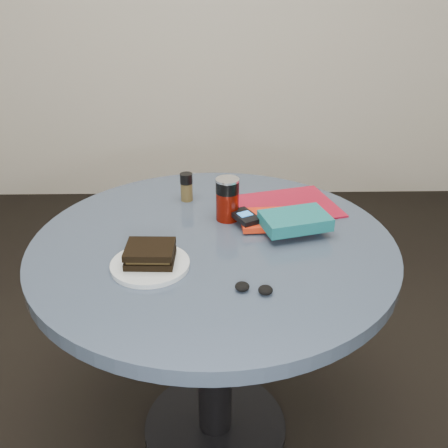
{
  "coord_description": "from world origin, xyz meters",
  "views": [
    {
      "loc": [
        0.01,
        -1.19,
        1.43
      ],
      "look_at": [
        0.03,
        0.0,
        0.8
      ],
      "focal_mm": 40.0,
      "sensor_mm": 36.0,
      "label": 1
    }
  ],
  "objects_px": {
    "pepper_grinder": "(187,187)",
    "magazine": "(284,207)",
    "table": "(214,289)",
    "plate": "(150,265)",
    "novel": "(295,220)",
    "red_book": "(275,219)",
    "mp3_player": "(245,217)",
    "headphones": "(254,288)",
    "sandwich": "(150,254)",
    "soda_can": "(227,199)"
  },
  "relations": [
    {
      "from": "pepper_grinder",
      "to": "magazine",
      "type": "xyz_separation_m",
      "value": [
        0.3,
        -0.06,
        -0.04
      ]
    },
    {
      "from": "table",
      "to": "plate",
      "type": "bearing_deg",
      "value": -139.89
    },
    {
      "from": "pepper_grinder",
      "to": "novel",
      "type": "relative_size",
      "value": 0.5
    },
    {
      "from": "red_book",
      "to": "pepper_grinder",
      "type": "bearing_deg",
      "value": 144.32
    },
    {
      "from": "mp3_player",
      "to": "headphones",
      "type": "relative_size",
      "value": 1.14
    },
    {
      "from": "sandwich",
      "to": "mp3_player",
      "type": "relative_size",
      "value": 1.14
    },
    {
      "from": "soda_can",
      "to": "headphones",
      "type": "xyz_separation_m",
      "value": [
        0.05,
        -0.37,
        -0.06
      ]
    },
    {
      "from": "novel",
      "to": "mp3_player",
      "type": "bearing_deg",
      "value": 145.89
    },
    {
      "from": "table",
      "to": "sandwich",
      "type": "distance_m",
      "value": 0.28
    },
    {
      "from": "novel",
      "to": "plate",
      "type": "bearing_deg",
      "value": -171.81
    },
    {
      "from": "sandwich",
      "to": "headphones",
      "type": "bearing_deg",
      "value": -25.43
    },
    {
      "from": "magazine",
      "to": "red_book",
      "type": "bearing_deg",
      "value": -125.39
    },
    {
      "from": "headphones",
      "to": "table",
      "type": "bearing_deg",
      "value": 111.07
    },
    {
      "from": "novel",
      "to": "soda_can",
      "type": "bearing_deg",
      "value": 138.28
    },
    {
      "from": "table",
      "to": "sandwich",
      "type": "bearing_deg",
      "value": -141.3
    },
    {
      "from": "mp3_player",
      "to": "headphones",
      "type": "height_order",
      "value": "mp3_player"
    },
    {
      "from": "sandwich",
      "to": "magazine",
      "type": "xyz_separation_m",
      "value": [
        0.38,
        0.33,
        -0.03
      ]
    },
    {
      "from": "magazine",
      "to": "red_book",
      "type": "distance_m",
      "value": 0.12
    },
    {
      "from": "table",
      "to": "novel",
      "type": "height_order",
      "value": "novel"
    },
    {
      "from": "novel",
      "to": "mp3_player",
      "type": "distance_m",
      "value": 0.15
    },
    {
      "from": "table",
      "to": "soda_can",
      "type": "xyz_separation_m",
      "value": [
        0.04,
        0.13,
        0.23
      ]
    },
    {
      "from": "novel",
      "to": "pepper_grinder",
      "type": "bearing_deg",
      "value": 128.51
    },
    {
      "from": "sandwich",
      "to": "soda_can",
      "type": "bearing_deg",
      "value": 51.89
    },
    {
      "from": "sandwich",
      "to": "soda_can",
      "type": "height_order",
      "value": "soda_can"
    },
    {
      "from": "plate",
      "to": "soda_can",
      "type": "xyz_separation_m",
      "value": [
        0.2,
        0.26,
        0.06
      ]
    },
    {
      "from": "pepper_grinder",
      "to": "headphones",
      "type": "relative_size",
      "value": 0.95
    },
    {
      "from": "table",
      "to": "magazine",
      "type": "height_order",
      "value": "magazine"
    },
    {
      "from": "plate",
      "to": "novel",
      "type": "height_order",
      "value": "novel"
    },
    {
      "from": "magazine",
      "to": "mp3_player",
      "type": "relative_size",
      "value": 2.93
    },
    {
      "from": "soda_can",
      "to": "magazine",
      "type": "height_order",
      "value": "soda_can"
    },
    {
      "from": "soda_can",
      "to": "novel",
      "type": "xyz_separation_m",
      "value": [
        0.19,
        -0.09,
        -0.02
      ]
    },
    {
      "from": "red_book",
      "to": "headphones",
      "type": "distance_m",
      "value": 0.35
    },
    {
      "from": "plate",
      "to": "red_book",
      "type": "relative_size",
      "value": 0.98
    },
    {
      "from": "table",
      "to": "red_book",
      "type": "xyz_separation_m",
      "value": [
        0.18,
        0.1,
        0.18
      ]
    },
    {
      "from": "headphones",
      "to": "soda_can",
      "type": "bearing_deg",
      "value": 97.93
    },
    {
      "from": "red_book",
      "to": "plate",
      "type": "bearing_deg",
      "value": -149.24
    },
    {
      "from": "table",
      "to": "headphones",
      "type": "distance_m",
      "value": 0.31
    },
    {
      "from": "pepper_grinder",
      "to": "magazine",
      "type": "distance_m",
      "value": 0.31
    },
    {
      "from": "table",
      "to": "pepper_grinder",
      "type": "distance_m",
      "value": 0.35
    },
    {
      "from": "magazine",
      "to": "headphones",
      "type": "height_order",
      "value": "headphones"
    },
    {
      "from": "soda_can",
      "to": "table",
      "type": "bearing_deg",
      "value": -108.27
    },
    {
      "from": "magazine",
      "to": "red_book",
      "type": "relative_size",
      "value": 1.59
    },
    {
      "from": "novel",
      "to": "headphones",
      "type": "bearing_deg",
      "value": -131.01
    },
    {
      "from": "red_book",
      "to": "headphones",
      "type": "height_order",
      "value": "red_book"
    },
    {
      "from": "plate",
      "to": "soda_can",
      "type": "height_order",
      "value": "soda_can"
    },
    {
      "from": "red_book",
      "to": "soda_can",
      "type": "bearing_deg",
      "value": 163.61
    },
    {
      "from": "pepper_grinder",
      "to": "novel",
      "type": "bearing_deg",
      "value": -36.11
    },
    {
      "from": "pepper_grinder",
      "to": "mp3_player",
      "type": "distance_m",
      "value": 0.25
    },
    {
      "from": "red_book",
      "to": "novel",
      "type": "bearing_deg",
      "value": -54.7
    },
    {
      "from": "pepper_grinder",
      "to": "mp3_player",
      "type": "xyz_separation_m",
      "value": [
        0.18,
        -0.18,
        -0.02
      ]
    }
  ]
}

